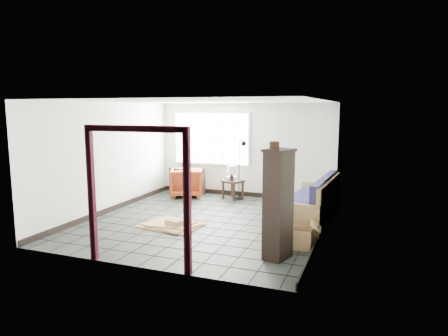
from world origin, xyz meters
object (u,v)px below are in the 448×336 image
at_px(armchair, 186,181).
at_px(side_table, 233,184).
at_px(tall_shelf, 278,203).
at_px(futon_sofa, 313,208).

xyz_separation_m(armchair, side_table, (1.34, 0.12, -0.01)).
bearing_deg(tall_shelf, armchair, 150.40).
height_order(armchair, side_table, armchair).
relative_size(futon_sofa, armchair, 2.77).
distance_m(side_table, tall_shelf, 4.44).
relative_size(futon_sofa, tall_shelf, 1.33).
xyz_separation_m(futon_sofa, side_table, (-2.41, 1.75, 0.05)).
bearing_deg(tall_shelf, futon_sofa, 100.14).
relative_size(futon_sofa, side_table, 3.97).
bearing_deg(tall_shelf, side_table, 136.41).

